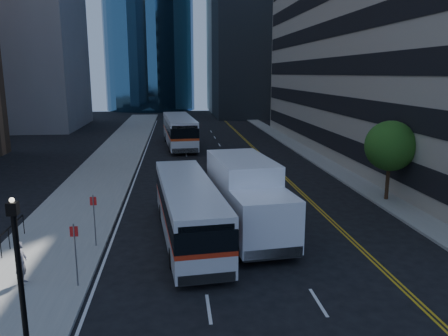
% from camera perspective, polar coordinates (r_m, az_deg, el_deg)
% --- Properties ---
extents(ground, '(160.00, 160.00, 0.00)m').
position_cam_1_polar(ground, '(20.25, 7.22, -11.56)').
color(ground, black).
rests_on(ground, ground).
extents(sidewalk_west, '(5.00, 90.00, 0.15)m').
position_cam_1_polar(sidewalk_west, '(44.15, -14.03, 1.35)').
color(sidewalk_west, gray).
rests_on(sidewalk_west, ground).
extents(sidewalk_east, '(2.00, 90.00, 0.15)m').
position_cam_1_polar(sidewalk_east, '(45.78, 10.94, 1.88)').
color(sidewalk_east, gray).
rests_on(sidewalk_east, ground).
extents(midrise_west, '(18.00, 18.00, 35.00)m').
position_cam_1_polar(midrise_west, '(74.42, -26.09, 18.29)').
color(midrise_west, gray).
rests_on(midrise_west, ground).
extents(street_tree, '(3.20, 3.20, 5.10)m').
position_cam_1_polar(street_tree, '(29.63, 20.90, 2.70)').
color(street_tree, '#332114').
rests_on(street_tree, sidewalk_east).
extents(lamp_post, '(0.28, 0.28, 4.56)m').
position_cam_1_polar(lamp_post, '(13.90, -25.18, -11.93)').
color(lamp_post, black).
rests_on(lamp_post, sidewalk_west).
extents(bus_front, '(3.52, 11.41, 2.90)m').
position_cam_1_polar(bus_front, '(21.84, -4.73, -5.28)').
color(bus_front, silver).
rests_on(bus_front, ground).
extents(bus_rear, '(3.86, 13.26, 3.37)m').
position_cam_1_polar(bus_rear, '(49.90, -5.86, 4.94)').
color(bus_rear, silver).
rests_on(bus_rear, ground).
extents(box_truck, '(3.62, 8.25, 3.83)m').
position_cam_1_polar(box_truck, '(22.24, 3.09, -3.76)').
color(box_truck, white).
rests_on(box_truck, ground).
extents(pedestrian, '(0.42, 0.64, 1.74)m').
position_cam_1_polar(pedestrian, '(18.86, -24.96, -11.14)').
color(pedestrian, slate).
rests_on(pedestrian, sidewalk_west).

